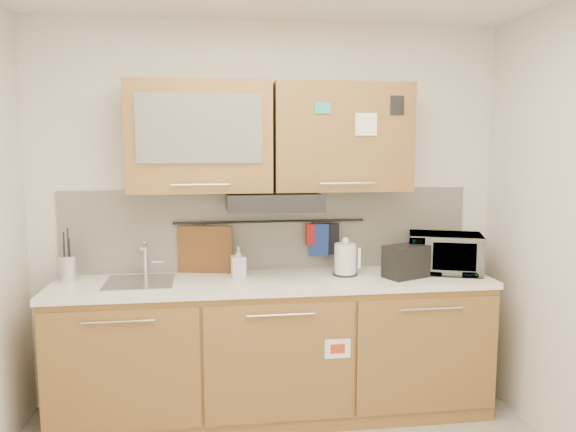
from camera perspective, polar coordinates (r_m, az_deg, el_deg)
name	(u,v)px	position (r m, az deg, el deg)	size (l,w,h in m)	color
wall_back	(269,215)	(3.88, -1.92, 0.12)	(3.20, 3.20, 0.00)	silver
base_cabinet	(275,355)	(3.81, -1.37, -13.96)	(2.80, 0.64, 0.88)	olive
countertop	(274,282)	(3.65, -1.39, -6.72)	(2.82, 0.62, 0.04)	white
backsplash	(269,229)	(3.89, -1.90, -1.37)	(2.80, 0.02, 0.56)	silver
upper_cabinets	(271,137)	(3.68, -1.74, 8.00)	(1.82, 0.37, 0.70)	olive
range_hood	(273,201)	(3.62, -1.52, 1.51)	(0.60, 0.46, 0.10)	black
sink	(140,282)	(3.67, -14.79, -6.50)	(0.42, 0.40, 0.26)	silver
utensil_rail	(270,222)	(3.84, -1.84, -0.57)	(0.02, 0.02, 1.30)	black
utensil_crock	(68,268)	(3.83, -21.41, -4.95)	(0.18, 0.18, 0.34)	silver
kettle	(345,260)	(3.75, 5.86, -4.49)	(0.18, 0.16, 0.26)	silver
toaster	(406,261)	(3.75, 11.89, -4.50)	(0.32, 0.27, 0.21)	black
microwave	(445,253)	(3.96, 15.64, -3.65)	(0.48, 0.32, 0.26)	#999999
soap_bottle	(239,261)	(3.71, -5.05, -4.61)	(0.09, 0.09, 0.20)	#999999
cutting_board	(205,259)	(3.85, -8.41, -4.39)	(0.37, 0.03, 0.46)	brown
oven_mitt	(319,240)	(3.90, 3.17, -2.43)	(0.13, 0.03, 0.22)	navy
dark_pouch	(329,239)	(3.91, 4.23, -2.33)	(0.14, 0.04, 0.21)	black
pot_holder	(314,234)	(3.88, 2.65, -1.86)	(0.12, 0.02, 0.14)	#A81A16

